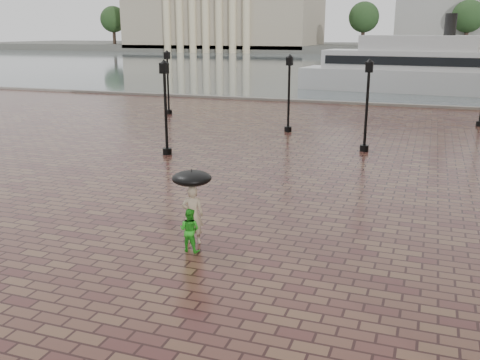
% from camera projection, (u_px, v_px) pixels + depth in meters
% --- Properties ---
extents(ground, '(300.00, 300.00, 0.00)m').
position_uv_depth(ground, '(195.00, 243.00, 15.17)').
color(ground, '#3D1D1B').
rests_on(ground, ground).
extents(harbour_water, '(240.00, 240.00, 0.00)m').
position_uv_depth(harbour_water, '(400.00, 64.00, 98.64)').
color(harbour_water, '#455154').
rests_on(harbour_water, ground).
extents(quay_edge, '(80.00, 0.60, 0.30)m').
position_uv_depth(quay_edge, '(354.00, 104.00, 44.20)').
color(quay_edge, slate).
rests_on(quay_edge, ground).
extents(far_shore, '(300.00, 60.00, 2.00)m').
position_uv_depth(far_shore, '(415.00, 48.00, 160.07)').
color(far_shore, '#4C4C47').
rests_on(far_shore, ground).
extents(museum, '(57.00, 32.50, 26.00)m').
position_uv_depth(museum, '(225.00, 3.00, 160.45)').
color(museum, gray).
rests_on(museum, ground).
extents(far_trees, '(188.00, 8.00, 13.50)m').
position_uv_depth(far_trees, '(414.00, 17.00, 137.85)').
color(far_trees, '#2D2119').
rests_on(far_trees, ground).
extents(street_lamps, '(21.44, 14.44, 4.40)m').
position_uv_depth(street_lamps, '(294.00, 94.00, 31.03)').
color(street_lamps, black).
rests_on(street_lamps, ground).
extents(adult_pedestrian, '(0.70, 0.55, 1.69)m').
position_uv_depth(adult_pedestrian, '(193.00, 215.00, 14.99)').
color(adult_pedestrian, tan).
rests_on(adult_pedestrian, ground).
extents(child_pedestrian, '(0.61, 0.49, 1.22)m').
position_uv_depth(child_pedestrian, '(190.00, 230.00, 14.51)').
color(child_pedestrian, green).
rests_on(child_pedestrian, ground).
extents(ferry_near, '(23.17, 7.84, 7.45)m').
position_uv_depth(ferry_near, '(417.00, 69.00, 52.67)').
color(ferry_near, silver).
rests_on(ferry_near, ground).
extents(umbrella, '(1.10, 1.10, 1.14)m').
position_uv_depth(umbrella, '(192.00, 178.00, 14.70)').
color(umbrella, black).
rests_on(umbrella, ground).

